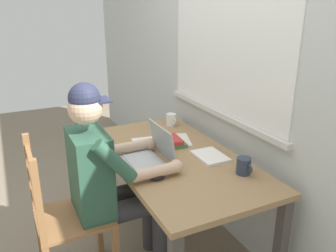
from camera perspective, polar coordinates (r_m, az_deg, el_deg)
ground_plane at (r=2.68m, az=0.88°, el=-18.66°), size 8.00×8.00×0.00m
back_wall at (r=2.38m, az=11.25°, el=10.59°), size 6.00×0.08×2.60m
desk at (r=2.35m, az=0.96°, el=-6.77°), size 1.46×0.77×0.70m
seated_person at (r=2.12m, az=-9.70°, el=-7.73°), size 0.50×0.60×1.26m
wooden_chair at (r=2.19m, az=-16.63°, el=-14.20°), size 0.42×0.42×0.95m
laptop at (r=2.20m, az=-2.83°, el=-4.61°), size 0.33×0.28×0.23m
computer_mouse at (r=2.01m, az=-1.78°, el=-8.31°), size 0.06×0.10×0.03m
coffee_mug_white at (r=2.85m, az=0.56°, el=1.03°), size 0.12×0.08×0.10m
coffee_mug_dark at (r=2.10m, az=12.27°, el=-6.39°), size 0.12×0.08×0.10m
book_stack_main at (r=2.47m, az=0.81°, el=-2.54°), size 0.19×0.16×0.05m
paper_pile_near_laptop at (r=2.30m, az=6.91°, el=-4.92°), size 0.24×0.18×0.02m
paper_pile_back_corner at (r=2.56m, az=1.81°, el=-2.29°), size 0.28×0.22×0.01m
paper_pile_side at (r=2.49m, az=-3.67°, el=-2.90°), size 0.26×0.21×0.01m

